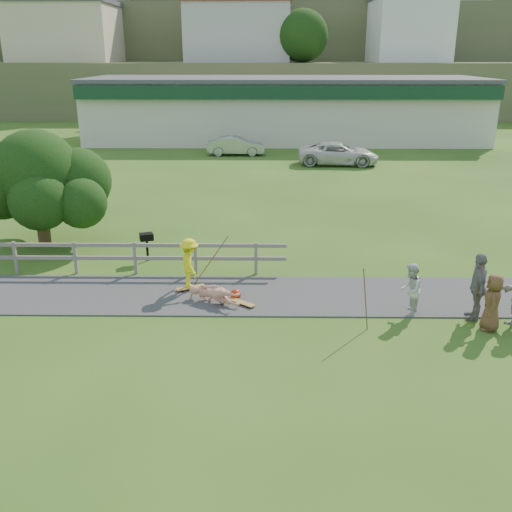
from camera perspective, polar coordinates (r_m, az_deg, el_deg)
The scene contains 20 objects.
ground at distance 16.14m, azimuth -7.32°, elevation -6.05°, with size 260.00×260.00×0.00m, color #2C5418.
path at distance 17.48m, azimuth -6.67°, elevation -3.87°, with size 34.00×3.00×0.04m, color #343437.
fence at distance 19.97m, azimuth -19.35°, elevation 0.30°, with size 15.05×0.10×1.10m.
strip_mall at distance 49.56m, azimuth 2.90°, elevation 14.52°, with size 32.50×10.75×5.10m.
hillside at distance 105.99m, azimuth -0.48°, elevation 23.63°, with size 220.00×67.00×47.50m.
skater_rider at distance 17.55m, azimuth -6.63°, elevation -1.06°, with size 1.02×0.59×1.58m, color yellow.
skater_fallen at distance 16.73m, azimuth -4.17°, elevation -3.85°, with size 1.64×0.39×0.60m, color tan.
spectator_a at distance 16.37m, azimuth 15.17°, elevation -3.30°, with size 0.74×0.58×1.53m, color silver.
spectator_b at distance 16.68m, azimuth 21.28°, elevation -2.85°, with size 1.12×0.47×1.91m, color gray.
spectator_c at distance 16.23m, azimuth 22.56°, elevation -4.31°, with size 0.76×0.50×1.56m, color brown.
car_silver at distance 41.84m, azimuth -2.02°, elevation 10.97°, with size 1.43×4.10×1.35m, color #A5A7AD.
car_white at distance 38.45m, azimuth 8.23°, elevation 10.10°, with size 2.42×5.26×1.46m, color silver.
tree at distance 23.11m, azimuth -20.84°, elevation 5.43°, with size 5.21×5.21×3.58m, color black, non-canonical shape.
bbq at distance 20.47m, azimuth -10.83°, elevation 0.89°, with size 0.46×0.35×1.00m, color black, non-canonical shape.
longboard_rider at distance 17.82m, azimuth -6.54°, elevation -3.28°, with size 0.92×0.22×0.10m, color olive, non-canonical shape.
longboard_fallen at distance 16.69m, azimuth -1.43°, elevation -4.80°, with size 0.89×0.22×0.10m, color olive, non-canonical shape.
helmet at distance 17.07m, azimuth -2.05°, elevation -3.83°, with size 0.32×0.32×0.32m, color #AA290E.
pole_rider at distance 17.79m, azimuth -4.58°, elevation 0.02°, with size 0.03×0.03×2.00m, color brown.
pole_spec_left at distance 15.22m, azimuth 10.89°, elevation -4.26°, with size 0.03×0.03×1.75m, color brown.
pole_spec_right at distance 16.46m, azimuth 21.19°, elevation -3.50°, with size 0.03×0.03×1.71m, color brown.
Camera 1 is at (2.24, -14.39, 6.94)m, focal length 40.00 mm.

